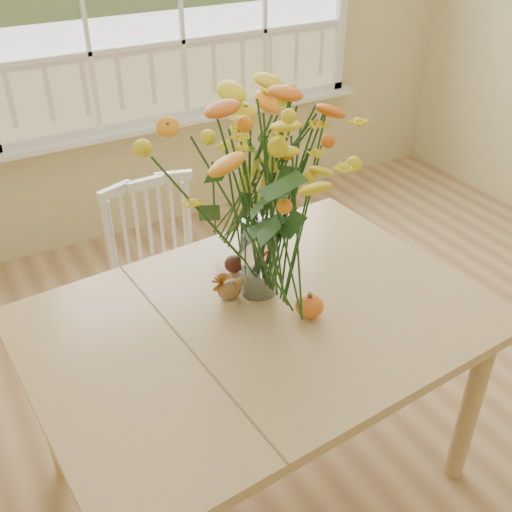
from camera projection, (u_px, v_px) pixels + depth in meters
floor at (419, 441)px, 2.48m from camera, size 4.00×4.50×0.01m
wall_back at (178, 3)px, 3.38m from camera, size 4.00×0.02×2.70m
dining_table at (259, 338)px, 1.98m from camera, size 1.51×1.13×0.77m
windsor_chair at (162, 271)px, 2.64m from camera, size 0.42×0.41×0.89m
flower_vase at (259, 186)px, 1.83m from camera, size 0.56×0.56×0.66m
pumpkin at (309, 307)px, 1.91m from camera, size 0.09×0.09×0.07m
turkey_figurine at (230, 290)px, 1.98m from camera, size 0.08×0.07×0.10m
dark_gourd at (234, 265)px, 2.13m from camera, size 0.13×0.11×0.06m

